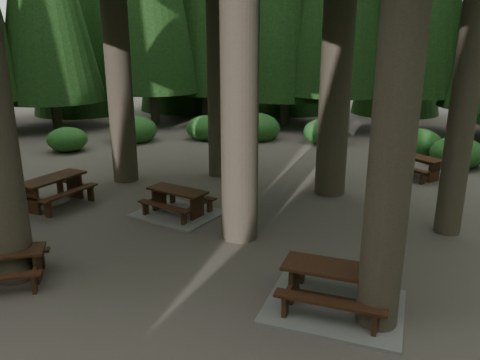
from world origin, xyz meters
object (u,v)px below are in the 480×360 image
(picnic_table_c, at_px, (178,206))
(picnic_table_d, at_px, (418,163))
(picnic_table_b, at_px, (53,187))
(picnic_table_a, at_px, (335,294))
(picnic_table_e, at_px, (2,262))

(picnic_table_c, distance_m, picnic_table_d, 8.44)
(picnic_table_d, bearing_deg, picnic_table_b, -106.98)
(picnic_table_a, relative_size, picnic_table_e, 1.22)
(picnic_table_a, height_order, picnic_table_b, picnic_table_b)
(picnic_table_d, height_order, picnic_table_e, picnic_table_d)
(picnic_table_c, xyz_separation_m, picnic_table_e, (-1.61, -4.35, 0.22))
(picnic_table_b, relative_size, picnic_table_d, 1.01)
(picnic_table_e, bearing_deg, picnic_table_d, 20.57)
(picnic_table_a, distance_m, picnic_table_d, 9.18)
(picnic_table_b, relative_size, picnic_table_e, 1.08)
(picnic_table_c, relative_size, picnic_table_d, 1.17)
(picnic_table_d, distance_m, picnic_table_e, 12.74)
(picnic_table_b, height_order, picnic_table_e, picnic_table_b)
(picnic_table_c, height_order, picnic_table_e, picnic_table_c)
(picnic_table_a, bearing_deg, picnic_table_e, -167.45)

